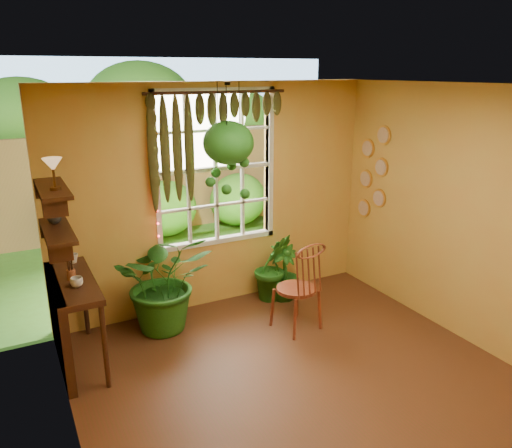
{
  "coord_description": "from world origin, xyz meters",
  "views": [
    {
      "loc": [
        -2.25,
        -3.12,
        2.82
      ],
      "look_at": [
        -0.04,
        1.15,
        1.33
      ],
      "focal_mm": 35.0,
      "sensor_mm": 36.0,
      "label": 1
    }
  ],
  "objects_px": {
    "windsor_chair": "(298,300)",
    "potted_plant_left": "(165,281)",
    "potted_plant_mid": "(273,267)",
    "hanging_basket": "(228,150)",
    "counter_ledge": "(64,315)"
  },
  "relations": [
    {
      "from": "windsor_chair",
      "to": "potted_plant_left",
      "type": "height_order",
      "value": "windsor_chair"
    },
    {
      "from": "potted_plant_mid",
      "to": "windsor_chair",
      "type": "bearing_deg",
      "value": -99.07
    },
    {
      "from": "windsor_chair",
      "to": "potted_plant_left",
      "type": "xyz_separation_m",
      "value": [
        -1.32,
        0.69,
        0.23
      ]
    },
    {
      "from": "hanging_basket",
      "to": "potted_plant_left",
      "type": "bearing_deg",
      "value": 179.96
    },
    {
      "from": "windsor_chair",
      "to": "hanging_basket",
      "type": "distance_m",
      "value": 1.84
    },
    {
      "from": "potted_plant_left",
      "to": "potted_plant_mid",
      "type": "bearing_deg",
      "value": 4.47
    },
    {
      "from": "potted_plant_left",
      "to": "windsor_chair",
      "type": "bearing_deg",
      "value": -27.71
    },
    {
      "from": "potted_plant_mid",
      "to": "hanging_basket",
      "type": "relative_size",
      "value": 0.69
    },
    {
      "from": "counter_ledge",
      "to": "windsor_chair",
      "type": "xyz_separation_m",
      "value": [
        2.41,
        -0.42,
        -0.2
      ]
    },
    {
      "from": "potted_plant_mid",
      "to": "hanging_basket",
      "type": "distance_m",
      "value": 1.67
    },
    {
      "from": "counter_ledge",
      "to": "potted_plant_mid",
      "type": "distance_m",
      "value": 2.57
    },
    {
      "from": "counter_ledge",
      "to": "windsor_chair",
      "type": "height_order",
      "value": "windsor_chair"
    },
    {
      "from": "counter_ledge",
      "to": "potted_plant_mid",
      "type": "xyz_separation_m",
      "value": [
        2.54,
        0.38,
        -0.11
      ]
    },
    {
      "from": "potted_plant_mid",
      "to": "hanging_basket",
      "type": "xyz_separation_m",
      "value": [
        -0.64,
        -0.11,
        1.54
      ]
    },
    {
      "from": "counter_ledge",
      "to": "hanging_basket",
      "type": "bearing_deg",
      "value": 8.1
    }
  ]
}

